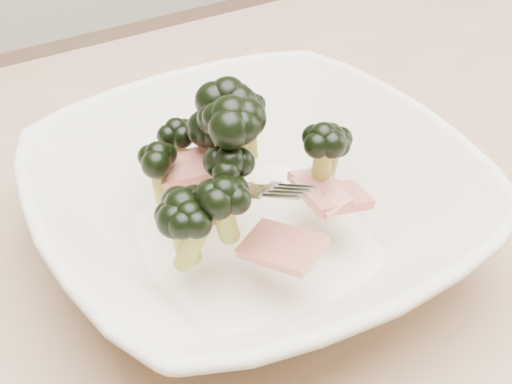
# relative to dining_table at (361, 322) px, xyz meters

# --- Properties ---
(dining_table) EXTENTS (1.20, 0.80, 0.75)m
(dining_table) POSITION_rel_dining_table_xyz_m (0.00, 0.00, 0.00)
(dining_table) COLOR tan
(dining_table) RESTS_ON ground
(broccoli_dish) EXTENTS (0.30, 0.30, 0.14)m
(broccoli_dish) POSITION_rel_dining_table_xyz_m (-0.08, 0.03, 0.14)
(broccoli_dish) COLOR beige
(broccoli_dish) RESTS_ON dining_table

